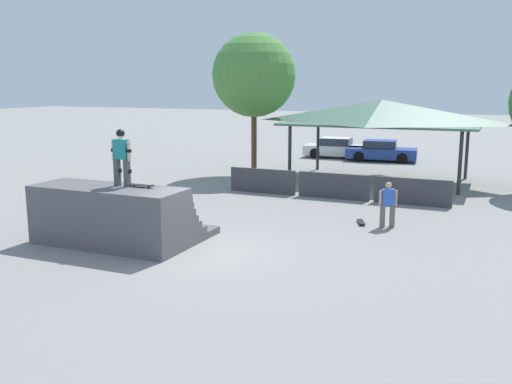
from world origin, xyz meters
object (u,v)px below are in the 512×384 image
(bystander_walking, at_px, (388,202))
(parked_car_white, at_px, (337,148))
(skateboard_on_deck, at_px, (141,185))
(parked_car_blue, at_px, (381,151))
(skater_on_deck, at_px, (121,154))
(skateboard_on_ground, at_px, (361,222))
(tree_far_back, at_px, (254,75))

(bystander_walking, xyz_separation_m, parked_car_white, (-6.38, 16.83, -0.24))
(skateboard_on_deck, relative_size, parked_car_blue, 0.20)
(bystander_walking, relative_size, parked_car_blue, 0.35)
(parked_car_blue, bearing_deg, bystander_walking, -84.41)
(skater_on_deck, distance_m, bystander_walking, 8.62)
(skateboard_on_ground, bearing_deg, parked_car_white, 177.45)
(bystander_walking, xyz_separation_m, skateboard_on_ground, (-0.89, 0.12, -0.78))
(bystander_walking, relative_size, parked_car_white, 0.36)
(bystander_walking, distance_m, parked_car_blue, 16.68)
(bystander_walking, bearing_deg, skater_on_deck, 10.71)
(skater_on_deck, xyz_separation_m, bystander_walking, (6.71, 5.09, -1.84))
(skater_on_deck, distance_m, skateboard_on_ground, 8.24)
(skater_on_deck, bearing_deg, bystander_walking, 38.57)
(skater_on_deck, distance_m, parked_car_blue, 21.75)
(tree_far_back, bearing_deg, skateboard_on_deck, -80.21)
(skater_on_deck, relative_size, tree_far_back, 0.23)
(skateboard_on_deck, distance_m, parked_car_blue, 21.53)
(skater_on_deck, height_order, skateboard_on_ground, skater_on_deck)
(skateboard_on_deck, xyz_separation_m, parked_car_blue, (2.67, 21.33, -1.19))
(tree_far_back, xyz_separation_m, parked_car_blue, (4.96, 8.02, -4.46))
(bystander_walking, xyz_separation_m, tree_far_back, (-8.42, 8.29, 4.22))
(bystander_walking, bearing_deg, parked_car_white, -95.73)
(skateboard_on_deck, relative_size, parked_car_white, 0.20)
(skateboard_on_deck, height_order, bystander_walking, skateboard_on_deck)
(parked_car_blue, bearing_deg, tree_far_back, -128.10)
(skater_on_deck, relative_size, skateboard_on_ground, 1.94)
(skateboard_on_deck, relative_size, tree_far_back, 0.12)
(skateboard_on_deck, relative_size, bystander_walking, 0.56)
(bystander_walking, bearing_deg, skateboard_on_ground, -34.32)
(bystander_walking, distance_m, skateboard_on_ground, 1.19)
(skateboard_on_deck, distance_m, skateboard_on_ground, 7.53)
(skater_on_deck, height_order, bystander_walking, skater_on_deck)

